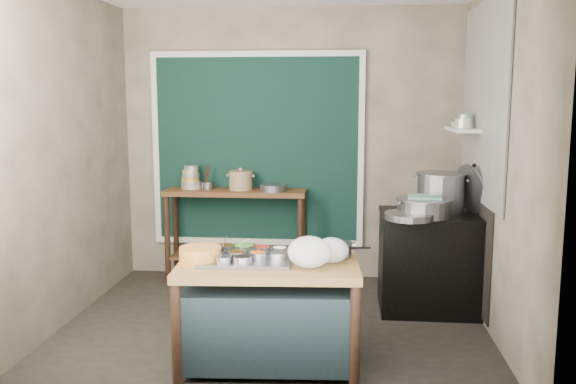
# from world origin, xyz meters

# --- Properties ---
(floor) EXTENTS (3.50, 3.00, 0.02)m
(floor) POSITION_xyz_m (0.00, 0.00, -0.01)
(floor) COLOR #28241F
(floor) RESTS_ON ground
(back_wall) EXTENTS (3.50, 0.02, 2.80)m
(back_wall) POSITION_xyz_m (0.00, 1.51, 1.40)
(back_wall) COLOR gray
(back_wall) RESTS_ON floor
(left_wall) EXTENTS (0.02, 3.00, 2.80)m
(left_wall) POSITION_xyz_m (-1.76, 0.00, 1.40)
(left_wall) COLOR gray
(left_wall) RESTS_ON floor
(right_wall) EXTENTS (0.02, 3.00, 2.80)m
(right_wall) POSITION_xyz_m (1.76, 0.00, 1.40)
(right_wall) COLOR gray
(right_wall) RESTS_ON floor
(curtain_panel) EXTENTS (2.10, 0.02, 1.90)m
(curtain_panel) POSITION_xyz_m (-0.35, 1.47, 1.35)
(curtain_panel) COLOR black
(curtain_panel) RESTS_ON back_wall
(curtain_frame) EXTENTS (2.22, 0.03, 2.02)m
(curtain_frame) POSITION_xyz_m (-0.35, 1.46, 1.35)
(curtain_frame) COLOR beige
(curtain_frame) RESTS_ON back_wall
(tile_panel) EXTENTS (0.02, 1.70, 1.70)m
(tile_panel) POSITION_xyz_m (1.74, 0.55, 1.85)
(tile_panel) COLOR #B2B2AA
(tile_panel) RESTS_ON right_wall
(soot_patch) EXTENTS (0.01, 1.30, 1.30)m
(soot_patch) POSITION_xyz_m (1.74, 0.65, 0.70)
(soot_patch) COLOR black
(soot_patch) RESTS_ON right_wall
(wall_shelf) EXTENTS (0.22, 0.70, 0.03)m
(wall_shelf) POSITION_xyz_m (1.63, 0.85, 1.60)
(wall_shelf) COLOR beige
(wall_shelf) RESTS_ON right_wall
(prep_table) EXTENTS (1.29, 0.80, 0.75)m
(prep_table) POSITION_xyz_m (0.05, -0.75, 0.38)
(prep_table) COLOR olive
(prep_table) RESTS_ON floor
(back_counter) EXTENTS (1.45, 0.40, 0.95)m
(back_counter) POSITION_xyz_m (-0.55, 1.28, 0.47)
(back_counter) COLOR #533317
(back_counter) RESTS_ON floor
(stove_block) EXTENTS (0.90, 0.68, 0.85)m
(stove_block) POSITION_xyz_m (1.35, 0.55, 0.42)
(stove_block) COLOR black
(stove_block) RESTS_ON floor
(stove_top) EXTENTS (0.92, 0.69, 0.03)m
(stove_top) POSITION_xyz_m (1.35, 0.55, 0.86)
(stove_top) COLOR black
(stove_top) RESTS_ON stove_block
(condiment_tray) EXTENTS (0.64, 0.47, 0.03)m
(condiment_tray) POSITION_xyz_m (-0.11, -0.74, 0.76)
(condiment_tray) COLOR gray
(condiment_tray) RESTS_ON prep_table
(condiment_bowls) EXTENTS (0.56, 0.42, 0.06)m
(condiment_bowls) POSITION_xyz_m (-0.13, -0.73, 0.81)
(condiment_bowls) COLOR gray
(condiment_bowls) RESTS_ON condiment_tray
(yellow_basin) EXTENTS (0.34, 0.34, 0.11)m
(yellow_basin) POSITION_xyz_m (-0.42, -0.81, 0.81)
(yellow_basin) COLOR #B18234
(yellow_basin) RESTS_ON prep_table
(saucepan) EXTENTS (0.24, 0.24, 0.12)m
(saucepan) POSITION_xyz_m (0.53, -0.58, 0.81)
(saucepan) COLOR gray
(saucepan) RESTS_ON prep_table
(plastic_bag_a) EXTENTS (0.30, 0.26, 0.22)m
(plastic_bag_a) POSITION_xyz_m (0.34, -0.86, 0.86)
(plastic_bag_a) COLOR white
(plastic_bag_a) RESTS_ON prep_table
(plastic_bag_b) EXTENTS (0.26, 0.23, 0.18)m
(plastic_bag_b) POSITION_xyz_m (0.49, -0.71, 0.84)
(plastic_bag_b) COLOR white
(plastic_bag_b) RESTS_ON prep_table
(bowl_stack) EXTENTS (0.22, 0.22, 0.24)m
(bowl_stack) POSITION_xyz_m (-1.02, 1.32, 1.06)
(bowl_stack) COLOR tan
(bowl_stack) RESTS_ON back_counter
(utensil_cup) EXTENTS (0.16, 0.16, 0.08)m
(utensil_cup) POSITION_xyz_m (-0.84, 1.29, 0.99)
(utensil_cup) COLOR gray
(utensil_cup) RESTS_ON back_counter
(ceramic_crock) EXTENTS (0.30, 0.30, 0.17)m
(ceramic_crock) POSITION_xyz_m (-0.50, 1.30, 1.04)
(ceramic_crock) COLOR olive
(ceramic_crock) RESTS_ON back_counter
(wide_bowl) EXTENTS (0.33, 0.33, 0.07)m
(wide_bowl) POSITION_xyz_m (-0.15, 1.22, 0.98)
(wide_bowl) COLOR gray
(wide_bowl) RESTS_ON back_counter
(stock_pot) EXTENTS (0.57, 0.57, 0.35)m
(stock_pot) POSITION_xyz_m (1.42, 0.62, 1.05)
(stock_pot) COLOR gray
(stock_pot) RESTS_ON stove_top
(pot_lid) EXTENTS (0.26, 0.45, 0.44)m
(pot_lid) POSITION_xyz_m (1.67, 0.56, 1.10)
(pot_lid) COLOR gray
(pot_lid) RESTS_ON stove_top
(steamer) EXTENTS (0.64, 0.64, 0.16)m
(steamer) POSITION_xyz_m (1.25, 0.38, 0.96)
(steamer) COLOR gray
(steamer) RESTS_ON stove_top
(green_cloth) EXTENTS (0.30, 0.24, 0.02)m
(green_cloth) POSITION_xyz_m (1.25, 0.38, 1.05)
(green_cloth) COLOR #5EA482
(green_cloth) RESTS_ON steamer
(shallow_pan) EXTENTS (0.52, 0.52, 0.05)m
(shallow_pan) POSITION_xyz_m (1.11, 0.24, 0.91)
(shallow_pan) COLOR gray
(shallow_pan) RESTS_ON stove_top
(shelf_bowl_stack) EXTENTS (0.16, 0.16, 0.12)m
(shelf_bowl_stack) POSITION_xyz_m (1.63, 0.79, 1.67)
(shelf_bowl_stack) COLOR silver
(shelf_bowl_stack) RESTS_ON wall_shelf
(shelf_bowl_green) EXTENTS (0.14, 0.14, 0.05)m
(shelf_bowl_green) POSITION_xyz_m (1.63, 1.10, 1.64)
(shelf_bowl_green) COLOR gray
(shelf_bowl_green) RESTS_ON wall_shelf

